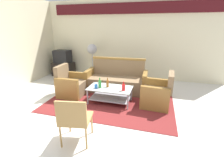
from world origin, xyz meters
The scene contains 15 objects.
ground_plane centered at (0.00, 0.00, 0.00)m, with size 14.00×14.00×0.00m, color silver.
wall_back centered at (0.00, 3.05, 1.48)m, with size 6.52×0.19×2.80m.
rug centered at (-0.08, 0.82, 0.01)m, with size 3.18×2.25×0.01m, color maroon.
couch centered at (-0.11, 1.54, 0.32)m, with size 1.82×0.80×0.96m.
armchair_left centered at (-1.26, 0.86, 0.29)m, with size 0.72×0.78×0.85m.
armchair_right centered at (1.10, 0.87, 0.29)m, with size 0.74×0.80×0.85m.
coffee_table centered at (-0.07, 0.69, 0.27)m, with size 1.10×0.60×0.40m.
bottle_green centered at (-0.31, 0.63, 0.51)m, with size 0.08×0.08×0.26m.
bottle_brown centered at (-0.14, 0.72, 0.50)m, with size 0.06×0.06×0.24m.
bottle_red centered at (0.30, 0.60, 0.49)m, with size 0.08×0.08×0.22m.
cup centered at (-0.39, 0.56, 0.46)m, with size 0.08×0.08×0.10m, color #2659A5.
tv_stand centered at (-2.55, 2.55, 0.26)m, with size 0.80×0.50×0.52m, color black.
television centered at (-2.55, 2.55, 0.76)m, with size 0.62×0.47×0.48m.
pedestal_fan centered at (-1.32, 2.60, 1.01)m, with size 0.36×0.36×1.27m.
wicker_chair centered at (-0.18, -0.95, 0.49)m, with size 0.56×0.56×0.84m.
Camera 1 is at (1.04, -3.00, 1.91)m, focal length 26.22 mm.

